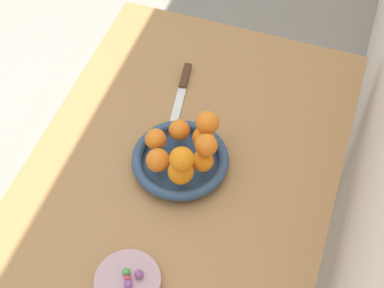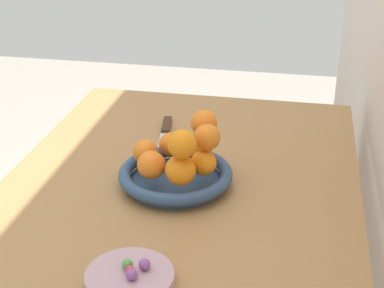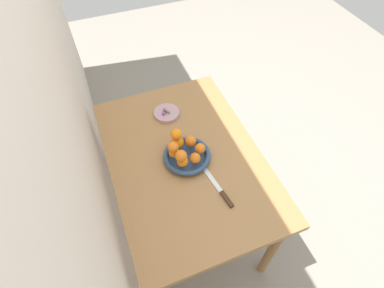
% 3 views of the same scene
% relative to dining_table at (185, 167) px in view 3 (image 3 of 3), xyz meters
% --- Properties ---
extents(ground_plane, '(6.00, 6.00, 0.00)m').
position_rel_dining_table_xyz_m(ground_plane, '(0.00, 0.00, -0.65)').
color(ground_plane, gray).
extents(wall_back, '(4.00, 0.05, 2.50)m').
position_rel_dining_table_xyz_m(wall_back, '(0.00, 0.44, 0.60)').
color(wall_back, beige).
rests_on(wall_back, ground_plane).
extents(dining_table, '(1.10, 0.76, 0.74)m').
position_rel_dining_table_xyz_m(dining_table, '(0.00, 0.00, 0.00)').
color(dining_table, '#9E7042').
rests_on(dining_table, ground_plane).
extents(fruit_bowl, '(0.24, 0.24, 0.04)m').
position_rel_dining_table_xyz_m(fruit_bowl, '(-0.01, -0.01, 0.11)').
color(fruit_bowl, navy).
rests_on(fruit_bowl, dining_table).
extents(candy_dish, '(0.15, 0.15, 0.02)m').
position_rel_dining_table_xyz_m(candy_dish, '(0.32, -0.01, 0.10)').
color(candy_dish, '#B28C99').
rests_on(candy_dish, dining_table).
extents(orange_0, '(0.05, 0.05, 0.05)m').
position_rel_dining_table_xyz_m(orange_0, '(-0.07, -0.03, 0.15)').
color(orange_0, orange).
rests_on(orange_0, fruit_bowl).
extents(orange_1, '(0.05, 0.05, 0.05)m').
position_rel_dining_table_xyz_m(orange_1, '(-0.02, -0.07, 0.15)').
color(orange_1, orange).
rests_on(orange_1, fruit_bowl).
extents(orange_2, '(0.06, 0.06, 0.06)m').
position_rel_dining_table_xyz_m(orange_2, '(0.03, -0.05, 0.16)').
color(orange_2, orange).
rests_on(orange_2, fruit_bowl).
extents(orange_3, '(0.06, 0.06, 0.06)m').
position_rel_dining_table_xyz_m(orange_3, '(0.05, 0.02, 0.16)').
color(orange_3, orange).
rests_on(orange_3, fruit_bowl).
extents(orange_4, '(0.05, 0.05, 0.05)m').
position_rel_dining_table_xyz_m(orange_4, '(-0.00, 0.06, 0.15)').
color(orange_4, orange).
rests_on(orange_4, fruit_bowl).
extents(orange_5, '(0.05, 0.05, 0.05)m').
position_rel_dining_table_xyz_m(orange_5, '(-0.07, 0.04, 0.16)').
color(orange_5, orange).
rests_on(orange_5, fruit_bowl).
extents(orange_6, '(0.06, 0.06, 0.06)m').
position_rel_dining_table_xyz_m(orange_6, '(-0.07, 0.04, 0.21)').
color(orange_6, orange).
rests_on(orange_6, orange_5).
extents(orange_7, '(0.06, 0.06, 0.06)m').
position_rel_dining_table_xyz_m(orange_7, '(0.05, 0.02, 0.22)').
color(orange_7, orange).
rests_on(orange_7, orange_3).
extents(orange_8, '(0.05, 0.05, 0.05)m').
position_rel_dining_table_xyz_m(orange_8, '(-0.01, 0.06, 0.21)').
color(orange_8, orange).
rests_on(orange_8, orange_4).
extents(candy_ball_0, '(0.02, 0.02, 0.02)m').
position_rel_dining_table_xyz_m(candy_ball_0, '(0.32, -0.01, 0.12)').
color(candy_ball_0, '#C6384C').
rests_on(candy_ball_0, candy_dish).
extents(candy_ball_1, '(0.02, 0.02, 0.02)m').
position_rel_dining_table_xyz_m(candy_ball_1, '(0.30, 0.01, 0.12)').
color(candy_ball_1, '#8C4C99').
rests_on(candy_ball_1, candy_dish).
extents(candy_ball_2, '(0.02, 0.02, 0.02)m').
position_rel_dining_table_xyz_m(candy_ball_2, '(0.33, -0.00, 0.12)').
color(candy_ball_2, '#8C4C99').
rests_on(candy_ball_2, candy_dish).
extents(candy_ball_3, '(0.02, 0.02, 0.02)m').
position_rel_dining_table_xyz_m(candy_ball_3, '(0.31, -0.02, 0.12)').
color(candy_ball_3, '#4C9947').
rests_on(candy_ball_3, candy_dish).
extents(knife, '(0.26, 0.06, 0.01)m').
position_rel_dining_table_xyz_m(knife, '(-0.24, -0.09, 0.09)').
color(knife, '#3F2819').
rests_on(knife, dining_table).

